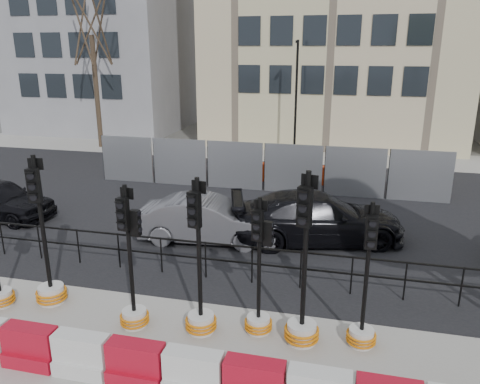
# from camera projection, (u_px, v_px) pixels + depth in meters

# --- Properties ---
(ground) EXTENTS (120.00, 120.00, 0.00)m
(ground) POSITION_uv_depth(u_px,v_px,m) (191.00, 302.00, 10.84)
(ground) COLOR #51514C
(ground) RESTS_ON ground
(road) EXTENTS (40.00, 14.00, 0.03)m
(road) POSITION_uv_depth(u_px,v_px,m) (253.00, 206.00, 17.34)
(road) COLOR black
(road) RESTS_ON ground
(sidewalk_far) EXTENTS (40.00, 4.00, 0.02)m
(sidewalk_far) POSITION_uv_depth(u_px,v_px,m) (287.00, 154.00, 25.70)
(sidewalk_far) COLOR gray
(sidewalk_far) RESTS_ON ground
(building_grey) EXTENTS (11.00, 9.06, 14.00)m
(building_grey) POSITION_uv_depth(u_px,v_px,m) (101.00, 27.00, 32.31)
(building_grey) COLOR gray
(building_grey) RESTS_ON ground
(kerb_railing) EXTENTS (18.00, 0.04, 1.00)m
(kerb_railing) POSITION_uv_depth(u_px,v_px,m) (205.00, 254.00, 11.75)
(kerb_railing) COLOR black
(kerb_railing) RESTS_ON ground
(heras_fencing) EXTENTS (14.33, 1.72, 2.00)m
(heras_fencing) POSITION_uv_depth(u_px,v_px,m) (267.00, 170.00, 19.74)
(heras_fencing) COLOR #92949A
(heras_fencing) RESTS_ON ground
(lamp_post_far) EXTENTS (0.12, 0.56, 6.00)m
(lamp_post_far) POSITION_uv_depth(u_px,v_px,m) (296.00, 97.00, 23.68)
(lamp_post_far) COLOR black
(lamp_post_far) RESTS_ON ground
(tree_bare_far) EXTENTS (2.00, 2.00, 9.00)m
(tree_bare_far) POSITION_uv_depth(u_px,v_px,m) (91.00, 28.00, 25.72)
(tree_bare_far) COLOR #473828
(tree_bare_far) RESTS_ON ground
(barrier_row) EXTENTS (13.60, 0.50, 0.80)m
(barrier_row) POSITION_uv_depth(u_px,v_px,m) (136.00, 365.00, 8.14)
(barrier_row) COLOR red
(barrier_row) RESTS_ON ground
(traffic_signal_c) EXTENTS (0.69, 0.69, 3.50)m
(traffic_signal_c) POSITION_uv_depth(u_px,v_px,m) (49.00, 275.00, 10.59)
(traffic_signal_c) COLOR silver
(traffic_signal_c) RESTS_ON ground
(traffic_signal_d) EXTENTS (0.62, 0.62, 3.13)m
(traffic_signal_d) POSITION_uv_depth(u_px,v_px,m) (133.00, 295.00, 9.68)
(traffic_signal_d) COLOR silver
(traffic_signal_d) RESTS_ON ground
(traffic_signal_e) EXTENTS (0.66, 0.66, 3.33)m
(traffic_signal_e) POSITION_uv_depth(u_px,v_px,m) (200.00, 303.00, 9.50)
(traffic_signal_e) COLOR silver
(traffic_signal_e) RESTS_ON ground
(traffic_signal_f) EXTENTS (0.58, 0.58, 2.94)m
(traffic_signal_f) POSITION_uv_depth(u_px,v_px,m) (259.00, 302.00, 9.49)
(traffic_signal_f) COLOR silver
(traffic_signal_f) RESTS_ON ground
(traffic_signal_g) EXTENTS (0.70, 0.70, 3.55)m
(traffic_signal_g) POSITION_uv_depth(u_px,v_px,m) (302.00, 310.00, 9.14)
(traffic_signal_g) COLOR silver
(traffic_signal_g) RESTS_ON ground
(traffic_signal_h) EXTENTS (0.59, 0.59, 2.99)m
(traffic_signal_h) POSITION_uv_depth(u_px,v_px,m) (363.00, 318.00, 9.09)
(traffic_signal_h) COLOR silver
(traffic_signal_h) RESTS_ON ground
(car_b) EXTENTS (2.19, 4.46, 1.38)m
(car_b) POSITION_uv_depth(u_px,v_px,m) (208.00, 220.00, 14.05)
(car_b) COLOR #57585D
(car_b) RESTS_ON ground
(car_c) EXTENTS (4.77, 6.27, 1.50)m
(car_c) POSITION_uv_depth(u_px,v_px,m) (317.00, 218.00, 14.05)
(car_c) COLOR black
(car_c) RESTS_ON ground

